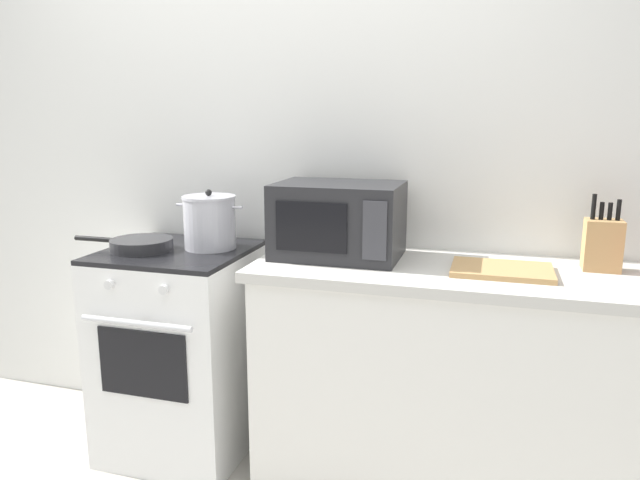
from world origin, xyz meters
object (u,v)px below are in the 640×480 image
Objects in this scene: cutting_board at (502,270)px; knife_block at (602,244)px; stove at (182,350)px; stock_pot at (210,222)px; frying_pan at (140,244)px; microwave at (339,220)px.

cutting_board is 0.39m from knife_block.
stock_pot reaches higher than stove.
stove is at bearing -152.89° from stock_pot.
frying_pan is 1.84m from knife_block.
knife_block is at bearing 6.15° from frying_pan.
stock_pot is 1.10× the size of knife_block.
frying_pan is 1.63× the size of knife_block.
stock_pot is at bearing -177.25° from knife_block.
microwave is 1.00m from knife_block.
stock_pot is 0.57m from microwave.
knife_block is (1.69, 0.14, 0.56)m from stove.
frying_pan is (-0.27, -0.12, -0.09)m from stock_pot.
stove is at bearing -173.54° from microwave.
knife_block is at bearing 21.73° from cutting_board.
frying_pan is 0.86m from microwave.
knife_block reaches higher than stove.
stove is at bearing -179.95° from cutting_board.
cutting_board reaches higher than stove.
microwave is at bearing 173.06° from cutting_board.
stove is 1.42m from cutting_board.
frying_pan is at bearing -173.85° from knife_block.
microwave is at bearing 6.46° from stove.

